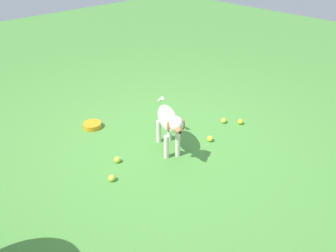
# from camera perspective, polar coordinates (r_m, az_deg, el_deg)

# --- Properties ---
(ground) EXTENTS (14.00, 14.00, 0.00)m
(ground) POSITION_cam_1_polar(r_m,az_deg,el_deg) (3.91, -0.41, -1.99)
(ground) COLOR #478438
(dog) EXTENTS (0.44, 0.73, 0.55)m
(dog) POSITION_cam_1_polar(r_m,az_deg,el_deg) (3.50, 0.21, 0.75)
(dog) COLOR silver
(dog) RESTS_ON ground
(tennis_ball_0) EXTENTS (0.07, 0.07, 0.07)m
(tennis_ball_0) POSITION_cam_1_polar(r_m,az_deg,el_deg) (3.31, -9.42, -8.62)
(tennis_ball_0) COLOR #CCD13E
(tennis_ball_0) RESTS_ON ground
(tennis_ball_1) EXTENTS (0.07, 0.07, 0.07)m
(tennis_ball_1) POSITION_cam_1_polar(r_m,az_deg,el_deg) (4.25, 9.36, 0.92)
(tennis_ball_1) COLOR #C6D335
(tennis_ball_1) RESTS_ON ground
(tennis_ball_2) EXTENTS (0.07, 0.07, 0.07)m
(tennis_ball_2) POSITION_cam_1_polar(r_m,az_deg,el_deg) (3.54, -8.50, -5.61)
(tennis_ball_2) COLOR #C4DC38
(tennis_ball_2) RESTS_ON ground
(tennis_ball_3) EXTENTS (0.07, 0.07, 0.07)m
(tennis_ball_3) POSITION_cam_1_polar(r_m,az_deg,el_deg) (4.26, 12.05, 0.71)
(tennis_ball_3) COLOR yellow
(tennis_ball_3) RESTS_ON ground
(tennis_ball_4) EXTENTS (0.07, 0.07, 0.07)m
(tennis_ball_4) POSITION_cam_1_polar(r_m,az_deg,el_deg) (3.86, 7.08, -2.14)
(tennis_ball_4) COLOR yellow
(tennis_ball_4) RESTS_ON ground
(water_bowl) EXTENTS (0.22, 0.22, 0.06)m
(water_bowl) POSITION_cam_1_polar(r_m,az_deg,el_deg) (4.20, -12.60, 0.12)
(water_bowl) COLOR orange
(water_bowl) RESTS_ON ground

